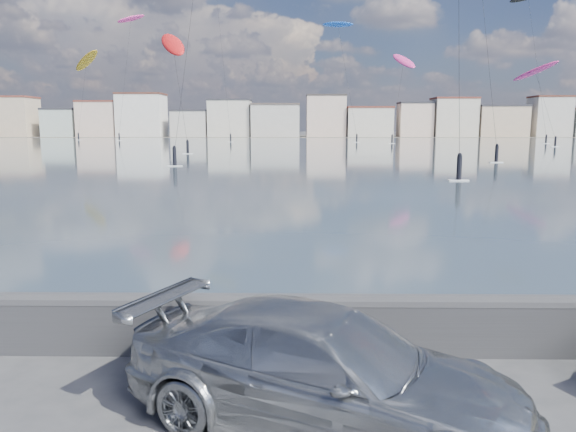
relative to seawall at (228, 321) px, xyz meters
name	(u,v)px	position (x,y,z in m)	size (l,w,h in m)	color
bay_water	(290,148)	(0.00, 88.80, -0.58)	(500.00, 177.00, 0.00)	#34474E
far_shore_strip	(294,136)	(0.00, 197.30, -0.57)	(500.00, 60.00, 0.00)	#4C473D
seawall	(228,321)	(0.00, 0.00, 0.00)	(400.00, 0.36, 1.08)	#28282B
far_buildings	(297,119)	(1.31, 183.30, 5.44)	(240.79, 13.26, 14.60)	white
car_silver	(324,371)	(1.52, -2.38, 0.19)	(2.17, 5.35, 1.55)	#A4A7AB
kitesurfer_0	(529,0)	(52.43, 121.80, 30.79)	(7.95, 12.22, 33.44)	black
kitesurfer_9	(536,72)	(47.29, 102.94, 13.51)	(7.81, 13.83, 16.30)	#E5338C
kitesurfer_10	(173,45)	(-17.49, 77.66, 15.15)	(7.73, 14.72, 18.81)	red
kitesurfer_12	(404,62)	(25.08, 120.79, 17.26)	(7.10, 12.49, 20.76)	#E5338C
kitesurfer_14	(87,61)	(-56.03, 146.89, 20.49)	(9.79, 10.41, 24.44)	#BF8C19
kitesurfer_15	(131,21)	(-43.97, 148.47, 31.11)	(7.52, 16.82, 34.27)	#E5338C
kitesurfer_19	(338,27)	(11.04, 130.75, 26.54)	(8.63, 12.34, 28.68)	blue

